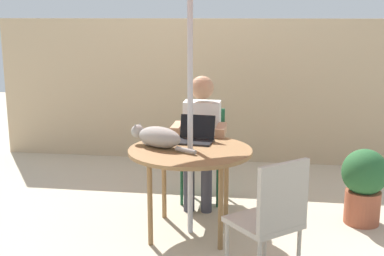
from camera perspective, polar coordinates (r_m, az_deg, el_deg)
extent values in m
plane|color=#BCAD93|center=(4.28, -0.20, -11.69)|extent=(14.00, 14.00, 0.00)
cube|color=tan|center=(6.12, 2.80, 4.20)|extent=(5.43, 0.08, 1.72)
cylinder|color=olive|center=(4.04, -0.20, -2.59)|extent=(1.00, 1.00, 0.03)
cylinder|color=olive|center=(4.38, 3.90, -6.31)|extent=(0.04, 0.04, 0.69)
cylinder|color=olive|center=(4.45, -3.19, -5.99)|extent=(0.04, 0.04, 0.69)
cylinder|color=olive|center=(3.94, -4.78, -8.50)|extent=(0.04, 0.04, 0.69)
cylinder|color=olive|center=(3.86, 3.26, -8.94)|extent=(0.04, 0.04, 0.69)
cylinder|color=#B7B7BC|center=(3.94, -0.21, 3.60)|extent=(0.04, 0.04, 2.28)
cube|color=#194C2D|center=(4.84, 1.13, -3.47)|extent=(0.40, 0.40, 0.04)
cube|color=#194C2D|center=(4.96, 1.40, -0.26)|extent=(0.40, 0.04, 0.44)
cylinder|color=#194C2D|center=(5.05, 3.29, -5.38)|extent=(0.03, 0.03, 0.40)
cylinder|color=#194C2D|center=(5.09, -0.54, -5.22)|extent=(0.03, 0.03, 0.40)
cylinder|color=#194C2D|center=(4.77, -1.17, -6.46)|extent=(0.03, 0.03, 0.40)
cylinder|color=#194C2D|center=(4.73, 2.92, -6.65)|extent=(0.03, 0.03, 0.40)
cube|color=#B2A899|center=(3.44, 8.06, -10.51)|extent=(0.56, 0.56, 0.04)
cube|color=#B2A899|center=(3.23, 10.29, -7.63)|extent=(0.33, 0.29, 0.44)
cylinder|color=#B2A899|center=(3.53, 11.96, -13.97)|extent=(0.03, 0.03, 0.40)
cylinder|color=#B2A899|center=(3.75, 8.25, -12.14)|extent=(0.03, 0.03, 0.40)
cylinder|color=#B2A899|center=(3.56, 3.98, -13.48)|extent=(0.03, 0.03, 0.40)
cube|color=white|center=(4.77, 1.15, -0.15)|extent=(0.34, 0.20, 0.54)
sphere|color=tan|center=(4.69, 1.15, 4.59)|extent=(0.22, 0.22, 0.22)
cube|color=#383842|center=(4.69, -0.06, -3.14)|extent=(0.12, 0.30, 0.12)
cylinder|color=#383842|center=(4.63, -0.33, -6.83)|extent=(0.10, 0.10, 0.44)
cube|color=#383842|center=(4.67, 1.88, -3.22)|extent=(0.12, 0.30, 0.12)
cylinder|color=#383842|center=(4.61, 1.65, -6.92)|extent=(0.10, 0.10, 0.44)
cube|color=tan|center=(4.58, -1.68, -0.07)|extent=(0.08, 0.32, 0.08)
cube|color=tan|center=(4.53, 3.32, -0.23)|extent=(0.08, 0.32, 0.08)
cube|color=black|center=(4.23, 0.27, -1.57)|extent=(0.32, 0.25, 0.02)
cube|color=black|center=(4.30, 0.62, 0.15)|extent=(0.30, 0.09, 0.20)
cube|color=black|center=(4.31, 0.65, 0.18)|extent=(0.30, 0.09, 0.20)
ellipsoid|color=gray|center=(4.07, -3.71, -1.04)|extent=(0.44, 0.35, 0.17)
sphere|color=gray|center=(4.21, -6.17, -0.36)|extent=(0.11, 0.11, 0.11)
ellipsoid|color=white|center=(4.15, -4.90, -1.35)|extent=(0.16, 0.16, 0.09)
cylinder|color=gray|center=(3.90, -0.71, -2.54)|extent=(0.18, 0.11, 0.04)
cone|color=gray|center=(4.22, -5.92, 0.38)|extent=(0.04, 0.04, 0.03)
cone|color=gray|center=(4.17, -6.45, 0.23)|extent=(0.04, 0.04, 0.03)
cylinder|color=#9E5138|center=(4.64, 18.69, -8.46)|extent=(0.30, 0.30, 0.29)
ellipsoid|color=#26592D|center=(4.54, 18.97, -4.74)|extent=(0.39, 0.39, 0.40)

